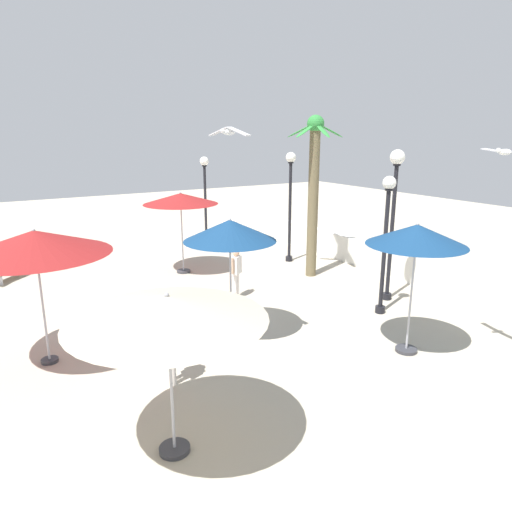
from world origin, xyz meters
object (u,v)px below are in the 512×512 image
at_px(patio_umbrella_0, 417,236).
at_px(guest_0, 170,336).
at_px(lamp_post_0, 394,200).
at_px(lamp_post_2, 290,193).
at_px(lamp_post_1, 386,231).
at_px(patio_umbrella_4, 230,231).
at_px(lamp_post_3, 205,189).
at_px(patio_umbrella_3, 35,243).
at_px(patio_umbrella_2, 181,199).
at_px(seagull_0, 228,132).
at_px(guest_1, 236,269).
at_px(palm_tree_1, 314,183).
at_px(seagull_1, 504,151).
at_px(patio_umbrella_1, 167,309).
at_px(lounge_chair_0, 4,270).

distance_m(patio_umbrella_0, guest_0, 5.82).
distance_m(lamp_post_0, lamp_post_2, 5.30).
bearing_deg(lamp_post_1, patio_umbrella_4, -99.35).
xyz_separation_m(lamp_post_1, lamp_post_3, (-10.25, -0.71, 0.19)).
relative_size(patio_umbrella_3, lamp_post_3, 0.78).
relative_size(patio_umbrella_2, seagull_0, 2.29).
xyz_separation_m(guest_1, seagull_0, (3.14, -1.87, 4.15)).
xyz_separation_m(palm_tree_1, seagull_1, (7.38, -1.06, 1.32)).
xyz_separation_m(patio_umbrella_1, patio_umbrella_3, (-4.37, -1.30, 0.30)).
height_order(patio_umbrella_1, guest_0, patio_umbrella_1).
height_order(lamp_post_3, lounge_chair_0, lamp_post_3).
relative_size(patio_umbrella_2, seagull_1, 2.61).
xyz_separation_m(palm_tree_1, guest_1, (0.64, -3.48, -2.45)).
height_order(patio_umbrella_0, guest_0, patio_umbrella_0).
bearing_deg(lamp_post_2, patio_umbrella_4, -46.36).
relative_size(lamp_post_1, guest_1, 2.51).
height_order(palm_tree_1, lamp_post_3, palm_tree_1).
xyz_separation_m(patio_umbrella_3, guest_0, (2.31, 2.07, -1.76)).
relative_size(patio_umbrella_3, lamp_post_2, 0.73).
xyz_separation_m(patio_umbrella_4, lamp_post_0, (0.04, 5.53, 0.35)).
height_order(patio_umbrella_1, lamp_post_1, lamp_post_1).
relative_size(lamp_post_2, guest_0, 2.53).
height_order(patio_umbrella_1, patio_umbrella_3, patio_umbrella_3).
distance_m(guest_1, seagull_0, 5.53).
relative_size(patio_umbrella_4, lamp_post_3, 0.77).
xyz_separation_m(patio_umbrella_0, guest_0, (-1.55, -5.32, -1.78)).
relative_size(guest_0, guest_1, 1.10).
relative_size(patio_umbrella_1, patio_umbrella_4, 1.00).
bearing_deg(lamp_post_1, palm_tree_1, 172.32).
distance_m(lamp_post_3, guest_0, 12.41).
distance_m(patio_umbrella_0, patio_umbrella_2, 9.08).
bearing_deg(guest_1, patio_umbrella_1, -36.75).
bearing_deg(palm_tree_1, patio_umbrella_4, -57.48).
relative_size(patio_umbrella_0, seagull_0, 2.37).
relative_size(patio_umbrella_0, palm_tree_1, 0.55).
relative_size(palm_tree_1, lamp_post_2, 1.30).
xyz_separation_m(lamp_post_0, lamp_post_3, (-9.56, -1.73, -0.49)).
relative_size(lamp_post_2, seagull_0, 3.29).
bearing_deg(palm_tree_1, lamp_post_1, -7.68).
height_order(lamp_post_1, lamp_post_3, lamp_post_3).
relative_size(lamp_post_0, guest_0, 2.67).
distance_m(patio_umbrella_3, guest_1, 6.23).
xyz_separation_m(lamp_post_0, lounge_chair_0, (-8.32, -10.17, -2.73)).
height_order(patio_umbrella_4, lounge_chair_0, patio_umbrella_4).
bearing_deg(lamp_post_0, seagull_0, -84.94).
distance_m(lamp_post_0, guest_0, 8.00).
bearing_deg(lamp_post_1, patio_umbrella_3, -101.44).
bearing_deg(patio_umbrella_4, lamp_post_2, 133.64).
height_order(guest_1, seagull_1, seagull_1).
height_order(patio_umbrella_3, lamp_post_3, lamp_post_3).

